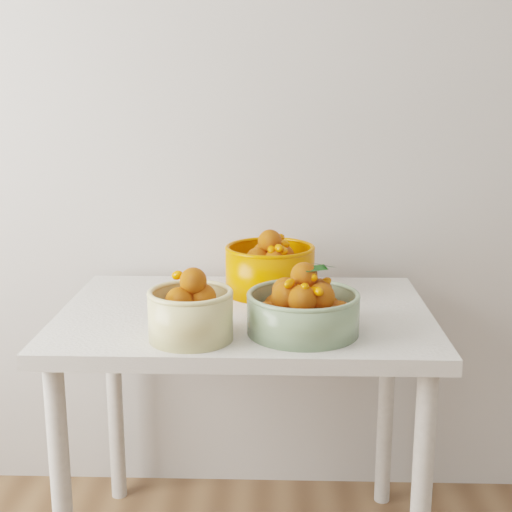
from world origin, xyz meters
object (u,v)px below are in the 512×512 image
at_px(table, 245,344).
at_px(bowl_green, 303,309).
at_px(bowl_cream, 191,312).
at_px(bowl_orange, 270,268).

distance_m(table, bowl_green, 0.28).
bearing_deg(bowl_cream, bowl_green, 10.98).
xyz_separation_m(table, bowl_cream, (-0.12, -0.23, 0.16)).
distance_m(bowl_cream, bowl_orange, 0.44).
height_order(table, bowl_orange, bowl_orange).
height_order(bowl_cream, bowl_orange, bowl_orange).
relative_size(table, bowl_green, 3.49).
relative_size(table, bowl_cream, 3.92).
bearing_deg(bowl_cream, table, 62.60).
relative_size(bowl_cream, bowl_orange, 0.87).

